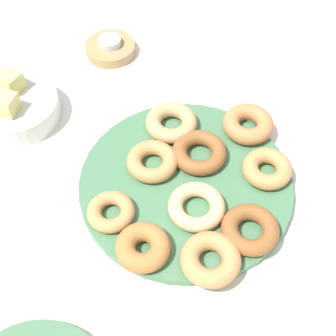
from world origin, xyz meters
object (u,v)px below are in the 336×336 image
(donut_3, at_px, (171,123))
(donut_1, at_px, (196,207))
(donut_plate, at_px, (186,184))
(candle_holder, at_px, (111,49))
(donut_7, at_px, (267,169))
(donut_5, at_px, (143,247))
(tealight, at_px, (110,42))
(melon_chunk_left, at_px, (6,104))
(melon_chunk_right, at_px, (11,82))
(donut_2, at_px, (248,124))
(donut_4, at_px, (210,259))
(donut_0, at_px, (250,229))
(fruit_bowl, at_px, (17,109))
(donut_6, at_px, (152,161))
(donut_9, at_px, (199,152))
(donut_8, at_px, (111,212))

(donut_3, bearing_deg, donut_1, -157.60)
(donut_plate, xyz_separation_m, candle_holder, (0.31, 0.20, 0.00))
(donut_plate, distance_m, donut_7, 0.14)
(donut_5, xyz_separation_m, tealight, (0.44, 0.16, -0.00))
(melon_chunk_left, height_order, melon_chunk_right, same)
(donut_2, xyz_separation_m, donut_3, (-0.02, 0.13, -0.00))
(donut_3, xyz_separation_m, tealight, (0.20, 0.16, 0.00))
(donut_5, distance_m, donut_7, 0.25)
(donut_4, bearing_deg, donut_0, -41.65)
(donut_1, relative_size, fruit_bowl, 0.58)
(donut_5, bearing_deg, donut_2, -26.42)
(donut_6, relative_size, donut_9, 0.92)
(donut_1, distance_m, donut_2, 0.20)
(donut_0, height_order, donut_1, donut_0)
(donut_6, height_order, fruit_bowl, fruit_bowl)
(donut_4, relative_size, candle_holder, 0.88)
(donut_8, relative_size, tealight, 1.63)
(donut_0, bearing_deg, donut_3, 38.70)
(donut_3, relative_size, donut_9, 0.99)
(donut_3, bearing_deg, donut_4, -158.23)
(donut_plate, relative_size, donut_4, 3.96)
(donut_plate, relative_size, melon_chunk_right, 9.82)
(donut_plate, height_order, melon_chunk_left, melon_chunk_left)
(donut_plate, distance_m, donut_0, 0.14)
(donut_6, relative_size, melon_chunk_right, 2.38)
(tealight, relative_size, melon_chunk_right, 1.27)
(donut_2, distance_m, melon_chunk_right, 0.43)
(donut_2, height_order, melon_chunk_right, melon_chunk_right)
(donut_plate, xyz_separation_m, donut_2, (0.13, -0.09, 0.02))
(donut_0, bearing_deg, melon_chunk_right, 64.94)
(fruit_bowl, bearing_deg, donut_8, -130.06)
(donut_9, distance_m, melon_chunk_right, 0.36)
(donut_5, relative_size, donut_8, 1.10)
(donut_0, height_order, donut_4, donut_4)
(donut_plate, xyz_separation_m, donut_9, (0.05, -0.01, 0.02))
(donut_1, height_order, donut_9, donut_9)
(melon_chunk_right, bearing_deg, donut_0, -115.06)
(fruit_bowl, relative_size, melon_chunk_right, 4.29)
(donut_3, xyz_separation_m, melon_chunk_left, (-0.04, 0.29, 0.03))
(donut_3, distance_m, tealight, 0.25)
(donut_8, xyz_separation_m, candle_holder, (0.39, 0.10, -0.02))
(donut_2, distance_m, candle_holder, 0.34)
(donut_9, height_order, melon_chunk_right, melon_chunk_right)
(donut_plate, height_order, donut_3, donut_3)
(donut_7, relative_size, donut_8, 1.10)
(donut_6, bearing_deg, donut_plate, -109.62)
(donut_4, xyz_separation_m, donut_6, (0.16, 0.12, -0.00))
(candle_holder, bearing_deg, donut_0, -140.90)
(donut_plate, height_order, donut_9, donut_9)
(donut_plate, distance_m, tealight, 0.37)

